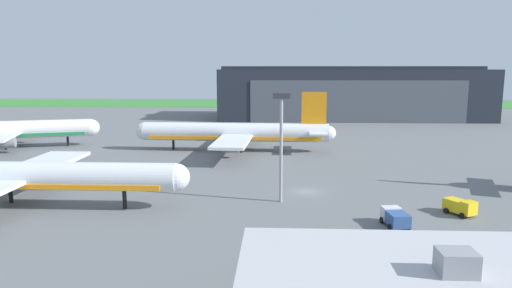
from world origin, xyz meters
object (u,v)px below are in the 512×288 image
object	(u,v)px
airliner_near_right	(12,177)
ops_van	(460,206)
apron_light_mast	(281,137)
pushback_tractor	(395,217)
airliner_far_right	(14,130)
airliner_far_left	(235,133)
maintenance_hangar	(350,93)

from	to	relation	value
airliner_near_right	ops_van	size ratio (longest dim) A/B	11.01
apron_light_mast	pushback_tractor	bearing A→B (deg)	-35.56
airliner_far_right	airliner_near_right	world-z (taller)	airliner_far_right
airliner_near_right	ops_van	bearing A→B (deg)	-0.61
airliner_far_right	pushback_tractor	distance (m)	92.16
ops_van	airliner_far_right	bearing A→B (deg)	151.53
ops_van	pushback_tractor	distance (m)	10.64
airliner_far_left	airliner_far_right	bearing A→B (deg)	178.68
ops_van	pushback_tractor	size ratio (longest dim) A/B	0.96
airliner_near_right	airliner_far_right	bearing A→B (deg)	120.03
maintenance_hangar	apron_light_mast	world-z (taller)	maintenance_hangar
maintenance_hangar	airliner_near_right	xyz separation A→B (m)	(-63.70, -118.86, -5.12)
maintenance_hangar	airliner_far_left	world-z (taller)	maintenance_hangar
airliner_near_right	apron_light_mast	bearing A→B (deg)	6.66
airliner_far_left	apron_light_mast	xyz separation A→B (m)	(10.20, -40.50, 5.06)
airliner_far_left	pushback_tractor	size ratio (longest dim) A/B	10.25
airliner_far_right	airliner_far_left	bearing A→B (deg)	-1.32
airliner_far_right	ops_van	bearing A→B (deg)	-28.47
airliner_near_right	ops_van	world-z (taller)	airliner_near_right
apron_light_mast	airliner_far_right	bearing A→B (deg)	146.43
pushback_tractor	apron_light_mast	bearing A→B (deg)	144.44
ops_van	apron_light_mast	distance (m)	24.93
maintenance_hangar	pushback_tractor	world-z (taller)	maintenance_hangar
airliner_far_right	airliner_near_right	bearing A→B (deg)	-59.97
airliner_far_left	ops_van	world-z (taller)	airliner_far_left
airliner_far_right	pushback_tractor	xyz separation A→B (m)	(76.43, -51.41, -3.14)
maintenance_hangar	ops_van	xyz separation A→B (m)	(-4.35, -119.50, -8.25)
airliner_far_left	pushback_tractor	bearing A→B (deg)	-64.65
airliner_near_right	ops_van	xyz separation A→B (m)	(59.35, -0.64, -3.13)
airliner_far_left	airliner_near_right	bearing A→B (deg)	-120.25
airliner_far_right	apron_light_mast	world-z (taller)	apron_light_mast
maintenance_hangar	ops_van	world-z (taller)	maintenance_hangar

